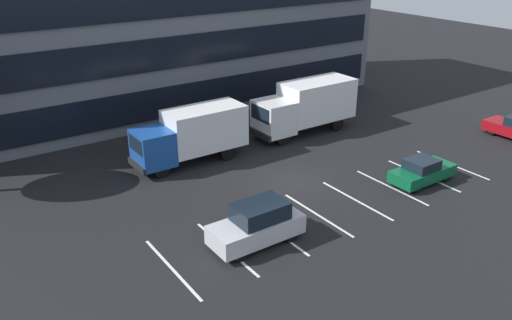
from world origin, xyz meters
TOP-DOWN VIEW (x-y plane):
  - ground_plane at (0.00, 0.00)m, footprint 120.00×120.00m
  - office_building at (0.00, 17.95)m, footprint 37.80×10.56m
  - lot_markings at (0.00, -3.84)m, footprint 19.74×5.40m
  - box_truck_blue at (-3.43, 5.96)m, footprint 7.40×2.45m
  - box_truck_white at (5.97, 6.06)m, footprint 8.01×2.65m
  - suv_silver at (-5.49, -4.22)m, footprint 4.52×1.91m
  - sedan_forest at (6.20, -4.37)m, footprint 4.15×1.74m

SIDE VIEW (x-z plane):
  - ground_plane at x=0.00m, z-range 0.00..0.00m
  - lot_markings at x=0.00m, z-range 0.00..0.01m
  - sedan_forest at x=6.20m, z-range -0.04..1.44m
  - suv_silver at x=-5.49m, z-range -0.03..2.01m
  - box_truck_blue at x=-3.43m, z-range 0.22..3.65m
  - box_truck_white at x=5.97m, z-range 0.23..3.95m
  - office_building at x=0.00m, z-range 0.00..14.40m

